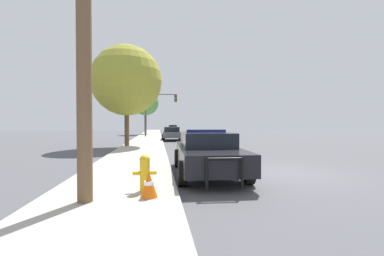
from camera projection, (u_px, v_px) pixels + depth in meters
The scene contains 11 objects.
ground_plane at pixel (275, 172), 8.94m from camera, with size 110.00×110.00×0.00m, color #4F4F54.
sidewalk_left at pixel (126, 174), 8.25m from camera, with size 3.00×110.00×0.13m.
police_car at pixel (207, 152), 8.63m from camera, with size 2.20×5.10×1.50m.
fire_hydrant at pixel (145, 172), 5.98m from camera, with size 0.55×0.24×0.85m.
utility_pole at pixel (84, 15), 5.10m from camera, with size 1.40×0.30×7.30m.
traffic_light at pixel (158, 106), 31.17m from camera, with size 3.89×0.35×5.28m.
car_background_midblock at pixel (172, 133), 25.70m from camera, with size 2.07×4.31×1.36m.
car_background_distant at pixel (173, 128), 48.27m from camera, with size 1.89×4.30×1.41m.
tree_sidewalk_far at pixel (145, 102), 38.95m from camera, with size 3.99×3.99×6.79m.
tree_sidewalk_near at pixel (127, 81), 18.06m from camera, with size 4.95×4.95×7.08m.
traffic_cone at pixel (149, 184), 5.48m from camera, with size 0.37×0.37×0.55m.
Camera 1 is at (-4.07, -8.44, 1.71)m, focal length 24.00 mm.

